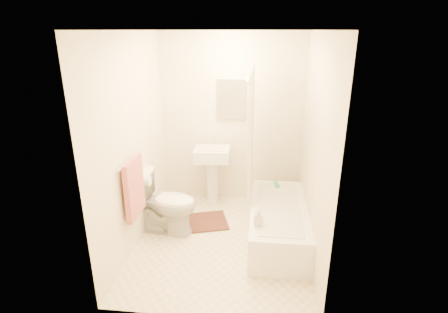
# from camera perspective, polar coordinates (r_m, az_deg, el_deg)

# --- Properties ---
(floor) EXTENTS (2.40, 2.40, 0.00)m
(floor) POSITION_cam_1_polar(r_m,az_deg,el_deg) (4.33, -0.37, -13.68)
(floor) COLOR beige
(floor) RESTS_ON ground
(ceiling) EXTENTS (2.40, 2.40, 0.00)m
(ceiling) POSITION_cam_1_polar(r_m,az_deg,el_deg) (3.61, -0.46, 19.95)
(ceiling) COLOR white
(ceiling) RESTS_ON ground
(wall_back) EXTENTS (2.00, 0.02, 2.40)m
(wall_back) POSITION_cam_1_polar(r_m,az_deg,el_deg) (4.95, 1.20, 5.92)
(wall_back) COLOR beige
(wall_back) RESTS_ON ground
(wall_left) EXTENTS (0.02, 2.40, 2.40)m
(wall_left) POSITION_cam_1_polar(r_m,az_deg,el_deg) (4.04, -14.66, 1.99)
(wall_left) COLOR beige
(wall_left) RESTS_ON ground
(wall_right) EXTENTS (0.02, 2.40, 2.40)m
(wall_right) POSITION_cam_1_polar(r_m,az_deg,el_deg) (3.82, 14.65, 0.99)
(wall_right) COLOR beige
(wall_right) RESTS_ON ground
(mirror) EXTENTS (0.40, 0.03, 0.55)m
(mirror) POSITION_cam_1_polar(r_m,az_deg,el_deg) (4.87, 1.21, 9.29)
(mirror) COLOR white
(mirror) RESTS_ON wall_back
(curtain_rod) EXTENTS (0.03, 1.70, 0.03)m
(curtain_rod) POSITION_cam_1_polar(r_m,az_deg,el_deg) (3.71, 4.49, 13.70)
(curtain_rod) COLOR silver
(curtain_rod) RESTS_ON wall_back
(shower_curtain) EXTENTS (0.04, 0.80, 1.55)m
(shower_curtain) POSITION_cam_1_polar(r_m,az_deg,el_deg) (4.25, 4.40, 3.78)
(shower_curtain) COLOR silver
(shower_curtain) RESTS_ON curtain_rod
(towel_bar) EXTENTS (0.02, 0.60, 0.02)m
(towel_bar) POSITION_cam_1_polar(r_m,az_deg,el_deg) (3.84, -15.25, -0.60)
(towel_bar) COLOR silver
(towel_bar) RESTS_ON wall_left
(towel) EXTENTS (0.06, 0.45, 0.66)m
(towel) POSITION_cam_1_polar(r_m,az_deg,el_deg) (3.94, -14.42, -4.97)
(towel) COLOR #CC7266
(towel) RESTS_ON towel_bar
(toilet_paper) EXTENTS (0.11, 0.12, 0.12)m
(toilet_paper) POSITION_cam_1_polar(r_m,az_deg,el_deg) (4.29, -12.66, -3.89)
(toilet_paper) COLOR white
(toilet_paper) RESTS_ON wall_left
(toilet) EXTENTS (0.84, 0.55, 0.77)m
(toilet) POSITION_cam_1_polar(r_m,az_deg,el_deg) (4.42, -9.52, -7.44)
(toilet) COLOR white
(toilet) RESTS_ON floor
(sink) EXTENTS (0.50, 0.41, 0.94)m
(sink) POSITION_cam_1_polar(r_m,az_deg,el_deg) (4.97, -1.93, -2.90)
(sink) COLOR white
(sink) RESTS_ON floor
(bathtub) EXTENTS (0.67, 1.52, 0.43)m
(bathtub) POSITION_cam_1_polar(r_m,az_deg,el_deg) (4.33, 8.81, -10.62)
(bathtub) COLOR white
(bathtub) RESTS_ON floor
(bath_mat) EXTENTS (0.77, 0.66, 0.02)m
(bath_mat) POSITION_cam_1_polar(r_m,az_deg,el_deg) (4.70, -3.67, -10.62)
(bath_mat) COLOR #4D2B21
(bath_mat) RESTS_ON floor
(soap_bottle) EXTENTS (0.09, 0.10, 0.20)m
(soap_bottle) POSITION_cam_1_polar(r_m,az_deg,el_deg) (3.78, 5.66, -9.78)
(soap_bottle) COLOR white
(soap_bottle) RESTS_ON bathtub
(scrub_brush) EXTENTS (0.08, 0.18, 0.04)m
(scrub_brush) POSITION_cam_1_polar(r_m,az_deg,el_deg) (4.76, 8.56, -4.52)
(scrub_brush) COLOR #33A16A
(scrub_brush) RESTS_ON bathtub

